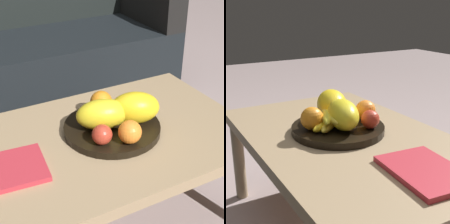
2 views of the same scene
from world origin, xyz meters
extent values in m
plane|color=gray|center=(0.00, 0.00, 0.00)|extent=(8.00, 8.00, 0.00)
cube|color=#A08460|center=(0.00, 0.00, 0.39)|extent=(1.03, 0.64, 0.04)
cylinder|color=#9A8566|center=(0.48, 0.28, 0.18)|extent=(0.05, 0.05, 0.37)
cube|color=black|center=(0.12, 1.12, 0.20)|extent=(1.70, 0.70, 0.40)
cube|color=black|center=(0.90, 1.12, 0.51)|extent=(0.14, 0.70, 0.22)
cylinder|color=black|center=(0.05, 0.01, 0.42)|extent=(0.33, 0.33, 0.03)
ellipsoid|color=yellow|center=(0.02, 0.01, 0.48)|extent=(0.20, 0.14, 0.10)
ellipsoid|color=yellow|center=(0.13, -0.01, 0.49)|extent=(0.20, 0.16, 0.11)
sphere|color=orange|center=(0.06, 0.11, 0.47)|extent=(0.08, 0.08, 0.08)
sphere|color=orange|center=(0.05, -0.10, 0.47)|extent=(0.08, 0.08, 0.08)
sphere|color=#BA3825|center=(-0.03, -0.07, 0.47)|extent=(0.07, 0.07, 0.07)
ellipsoid|color=yellow|center=(0.04, 0.05, 0.45)|extent=(0.12, 0.13, 0.03)
ellipsoid|color=yellow|center=(0.04, 0.07, 0.45)|extent=(0.10, 0.15, 0.03)
ellipsoid|color=yellow|center=(0.04, 0.05, 0.48)|extent=(0.15, 0.05, 0.03)
ellipsoid|color=yellow|center=(0.04, 0.06, 0.48)|extent=(0.15, 0.10, 0.03)
cube|color=#C02E3A|center=(-0.34, -0.04, 0.42)|extent=(0.27, 0.20, 0.02)
camera|label=1|loc=(-0.46, -0.93, 1.10)|focal=59.59mm
camera|label=2|loc=(-0.93, 0.58, 0.85)|focal=54.53mm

